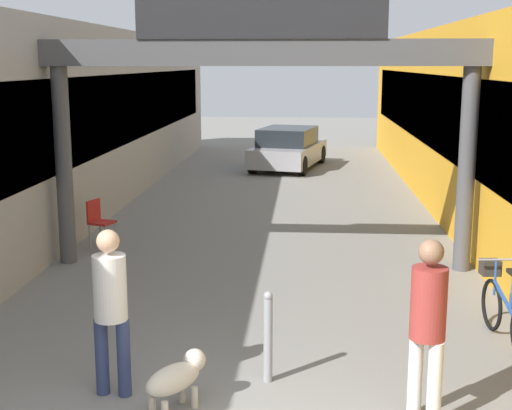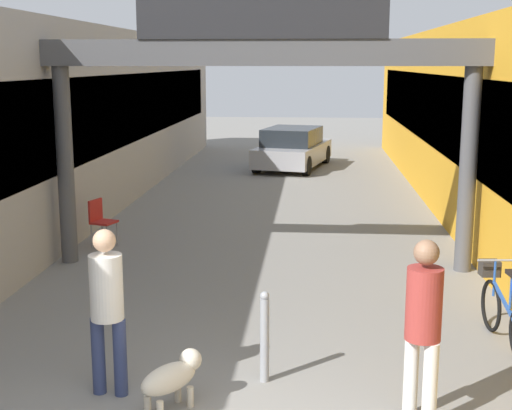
{
  "view_description": "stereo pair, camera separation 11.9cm",
  "coord_description": "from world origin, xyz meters",
  "px_view_note": "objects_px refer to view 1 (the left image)",
  "views": [
    {
      "loc": [
        0.74,
        -5.2,
        3.4
      ],
      "look_at": [
        0.0,
        5.25,
        1.3
      ],
      "focal_mm": 50.0,
      "sensor_mm": 36.0,
      "label": 1
    },
    {
      "loc": [
        0.86,
        -5.19,
        3.4
      ],
      "look_at": [
        0.0,
        5.25,
        1.3
      ],
      "focal_mm": 50.0,
      "sensor_mm": 36.0,
      "label": 2
    }
  ],
  "objects_px": {
    "bicycle_blue_second": "(503,308)",
    "bollard_post_metal": "(268,336)",
    "parked_car_silver": "(288,148)",
    "pedestrian_with_dog": "(110,302)",
    "cafe_chair_red_nearer": "(98,219)",
    "dog_on_leash": "(178,377)",
    "pedestrian_companion": "(428,318)"
  },
  "relations": [
    {
      "from": "parked_car_silver",
      "to": "pedestrian_with_dog",
      "type": "bearing_deg",
      "value": -94.82
    },
    {
      "from": "cafe_chair_red_nearer",
      "to": "parked_car_silver",
      "type": "xyz_separation_m",
      "value": [
        3.27,
        10.43,
        0.1
      ]
    },
    {
      "from": "cafe_chair_red_nearer",
      "to": "parked_car_silver",
      "type": "bearing_deg",
      "value": 72.57
    },
    {
      "from": "pedestrian_with_dog",
      "to": "parked_car_silver",
      "type": "relative_size",
      "value": 0.41
    },
    {
      "from": "bicycle_blue_second",
      "to": "pedestrian_companion",
      "type": "bearing_deg",
      "value": -121.6
    },
    {
      "from": "dog_on_leash",
      "to": "cafe_chair_red_nearer",
      "type": "relative_size",
      "value": 0.87
    },
    {
      "from": "pedestrian_with_dog",
      "to": "parked_car_silver",
      "type": "xyz_separation_m",
      "value": [
        1.38,
        16.39,
        -0.37
      ]
    },
    {
      "from": "pedestrian_companion",
      "to": "bicycle_blue_second",
      "type": "xyz_separation_m",
      "value": [
        1.29,
        2.1,
        -0.61
      ]
    },
    {
      "from": "cafe_chair_red_nearer",
      "to": "parked_car_silver",
      "type": "height_order",
      "value": "parked_car_silver"
    },
    {
      "from": "pedestrian_with_dog",
      "to": "bollard_post_metal",
      "type": "relative_size",
      "value": 1.73
    },
    {
      "from": "dog_on_leash",
      "to": "parked_car_silver",
      "type": "xyz_separation_m",
      "value": [
        0.66,
        16.68,
        0.29
      ]
    },
    {
      "from": "bollard_post_metal",
      "to": "bicycle_blue_second",
      "type": "bearing_deg",
      "value": 25.17
    },
    {
      "from": "bicycle_blue_second",
      "to": "cafe_chair_red_nearer",
      "type": "xyz_separation_m",
      "value": [
        -6.31,
        4.2,
        0.1
      ]
    },
    {
      "from": "bicycle_blue_second",
      "to": "bollard_post_metal",
      "type": "height_order",
      "value": "bollard_post_metal"
    },
    {
      "from": "bicycle_blue_second",
      "to": "parked_car_silver",
      "type": "bearing_deg",
      "value": 101.72
    },
    {
      "from": "pedestrian_with_dog",
      "to": "cafe_chair_red_nearer",
      "type": "height_order",
      "value": "pedestrian_with_dog"
    },
    {
      "from": "pedestrian_with_dog",
      "to": "pedestrian_companion",
      "type": "xyz_separation_m",
      "value": [
        3.13,
        -0.33,
        0.03
      ]
    },
    {
      "from": "pedestrian_with_dog",
      "to": "cafe_chair_red_nearer",
      "type": "bearing_deg",
      "value": 107.61
    },
    {
      "from": "dog_on_leash",
      "to": "bollard_post_metal",
      "type": "height_order",
      "value": "bollard_post_metal"
    },
    {
      "from": "bollard_post_metal",
      "to": "parked_car_silver",
      "type": "bearing_deg",
      "value": 90.72
    },
    {
      "from": "pedestrian_with_dog",
      "to": "dog_on_leash",
      "type": "relative_size",
      "value": 2.29
    },
    {
      "from": "cafe_chair_red_nearer",
      "to": "bollard_post_metal",
      "type": "bearing_deg",
      "value": -57.86
    },
    {
      "from": "pedestrian_companion",
      "to": "bicycle_blue_second",
      "type": "height_order",
      "value": "pedestrian_companion"
    },
    {
      "from": "bicycle_blue_second",
      "to": "cafe_chair_red_nearer",
      "type": "bearing_deg",
      "value": 146.36
    },
    {
      "from": "parked_car_silver",
      "to": "bicycle_blue_second",
      "type": "bearing_deg",
      "value": -78.28
    },
    {
      "from": "bicycle_blue_second",
      "to": "dog_on_leash",
      "type": "bearing_deg",
      "value": -150.96
    },
    {
      "from": "pedestrian_with_dog",
      "to": "bicycle_blue_second",
      "type": "relative_size",
      "value": 1.05
    },
    {
      "from": "pedestrian_with_dog",
      "to": "bicycle_blue_second",
      "type": "xyz_separation_m",
      "value": [
        4.42,
        1.76,
        -0.58
      ]
    },
    {
      "from": "bicycle_blue_second",
      "to": "parked_car_silver",
      "type": "xyz_separation_m",
      "value": [
        -3.03,
        14.63,
        0.21
      ]
    },
    {
      "from": "parked_car_silver",
      "to": "bollard_post_metal",
      "type": "bearing_deg",
      "value": -89.28
    },
    {
      "from": "bollard_post_metal",
      "to": "cafe_chair_red_nearer",
      "type": "relative_size",
      "value": 1.14
    },
    {
      "from": "pedestrian_companion",
      "to": "dog_on_leash",
      "type": "relative_size",
      "value": 2.34
    }
  ]
}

